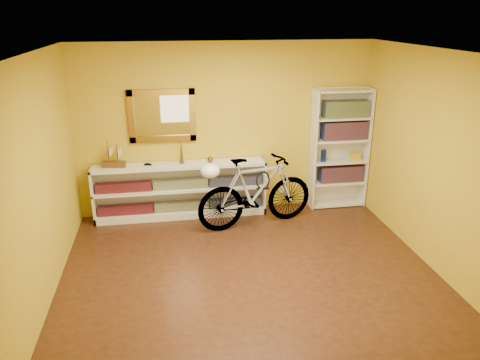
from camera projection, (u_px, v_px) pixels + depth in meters
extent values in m
cube|color=black|center=(249.00, 273.00, 5.61)|extent=(4.50, 4.00, 0.01)
cube|color=silver|center=(251.00, 52.00, 4.71)|extent=(4.50, 4.00, 0.01)
cube|color=gold|center=(226.00, 129.00, 7.02)|extent=(4.50, 0.01, 2.60)
cube|color=gold|center=(38.00, 184.00, 4.82)|extent=(0.01, 4.00, 2.60)
cube|color=gold|center=(435.00, 162.00, 5.51)|extent=(0.01, 4.00, 2.60)
cube|color=#856018|center=(162.00, 116.00, 6.75)|extent=(0.98, 0.06, 0.78)
cube|color=silver|center=(282.00, 190.00, 7.50)|extent=(0.09, 0.02, 0.09)
cube|color=black|center=(182.00, 206.00, 7.10)|extent=(2.50, 0.13, 0.14)
cube|color=navy|center=(181.00, 184.00, 6.98)|extent=(2.50, 0.13, 0.14)
imported|color=black|center=(148.00, 165.00, 6.81)|extent=(0.00, 0.00, 0.00)
cone|color=brown|center=(181.00, 151.00, 6.83)|extent=(0.07, 0.07, 0.38)
sphere|color=brown|center=(210.00, 159.00, 6.94)|extent=(0.09, 0.09, 0.09)
cube|color=maroon|center=(341.00, 173.00, 7.41)|extent=(0.70, 0.22, 0.26)
cube|color=maroon|center=(344.00, 130.00, 7.16)|extent=(0.70, 0.22, 0.28)
cube|color=navy|center=(346.00, 109.00, 7.05)|extent=(0.70, 0.22, 0.25)
cylinder|color=#16309A|center=(324.00, 156.00, 7.23)|extent=(0.08, 0.08, 0.19)
cube|color=maroon|center=(329.00, 111.00, 7.05)|extent=(0.15, 0.15, 0.18)
cube|color=gold|center=(355.00, 156.00, 7.30)|extent=(0.16, 0.11, 0.12)
imported|color=silver|center=(256.00, 192.00, 6.68)|extent=(0.85, 1.87, 1.07)
ellipsoid|color=white|center=(210.00, 171.00, 6.30)|extent=(0.27, 0.26, 0.20)
torus|color=black|center=(263.00, 180.00, 6.66)|extent=(0.21, 0.02, 0.21)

